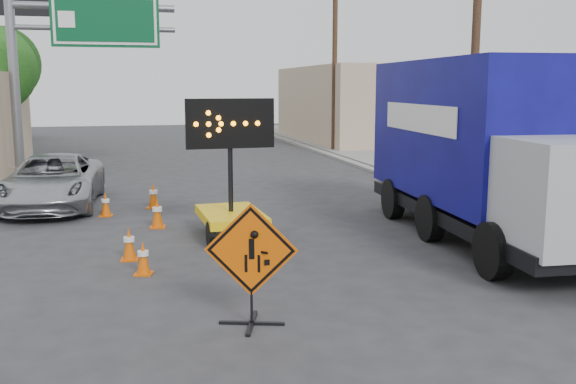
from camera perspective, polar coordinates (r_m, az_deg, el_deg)
name	(u,v)px	position (r m, az deg, el deg)	size (l,w,h in m)	color
ground	(312,339)	(9.09, 2.12, -12.94)	(100.00, 100.00, 0.00)	#2D2D30
curb_right	(385,174)	(25.20, 8.59, 1.58)	(0.40, 60.00, 0.12)	gray
sidewalk_right	(439,172)	(26.15, 13.26, 1.75)	(4.00, 60.00, 0.15)	gray
building_right_far	(381,104)	(41.06, 8.24, 7.73)	(10.00, 14.00, 4.60)	tan
highway_gantry	(70,42)	(26.17, -18.81, 12.48)	(6.18, 0.38, 6.90)	slate
utility_pole_near	(476,45)	(20.85, 16.33, 12.43)	(1.80, 0.26, 9.00)	#49311F
utility_pole_far	(335,61)	(33.72, 4.17, 11.50)	(1.80, 0.26, 9.00)	#49311F
tree_left_far	(2,64)	(38.68, -24.09, 10.32)	(4.10, 4.10, 6.66)	#49311F
construction_sign	(251,262)	(9.31, -3.29, -6.20)	(1.31, 0.94, 1.81)	black
arrow_board	(231,207)	(14.80, -5.09, -1.33)	(2.01, 2.29, 3.18)	yellow
pickup_truck	(53,181)	(19.57, -20.18, 0.90)	(2.50, 5.41, 1.50)	#AEB1B5
box_truck	(483,159)	(15.02, 16.95, 2.80)	(3.16, 8.65, 4.04)	black
cone_a	(143,258)	(12.21, -12.75, -5.72)	(0.40, 0.40, 0.64)	#D55104
cone_b	(129,244)	(13.26, -13.94, -4.47)	(0.37, 0.37, 0.67)	#D55104
cone_c	(157,213)	(16.09, -11.55, -1.84)	(0.41, 0.41, 0.73)	#D55104
cone_d	(105,204)	(17.84, -15.92, -1.03)	(0.40, 0.40, 0.66)	#D55104
cone_e	(153,195)	(18.68, -11.87, -0.29)	(0.47, 0.47, 0.74)	#D55104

